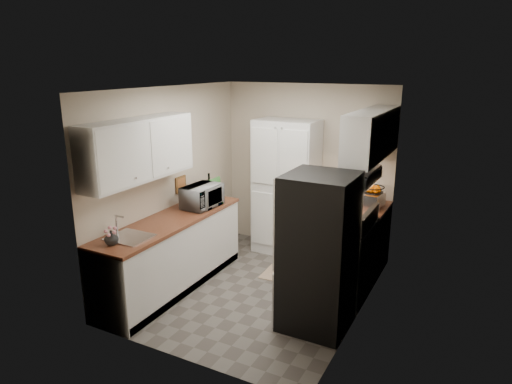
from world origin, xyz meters
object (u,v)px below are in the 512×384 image
refrigerator (319,252)px  toaster_oven (370,200)px  electric_range (343,258)px  pantry_cabinet (286,188)px  microwave (202,196)px  wine_bottle (209,187)px

refrigerator → toaster_oven: size_ratio=4.55×
electric_range → refrigerator: size_ratio=0.66×
pantry_cabinet → microwave: 1.36m
electric_range → microwave: bearing=-172.9°
pantry_cabinet → toaster_oven: bearing=-7.3°
pantry_cabinet → electric_range: 1.58m
electric_range → toaster_oven: size_ratio=3.02×
microwave → toaster_oven: bearing=-60.8°
wine_bottle → toaster_oven: wine_bottle is taller
toaster_oven → refrigerator: bearing=-89.9°
electric_range → microwave: microwave is taller
pantry_cabinet → toaster_oven: 1.30m
electric_range → microwave: 1.99m
refrigerator → microwave: bearing=163.0°
microwave → wine_bottle: wine_bottle is taller
electric_range → toaster_oven: (0.12, 0.76, 0.55)m
pantry_cabinet → refrigerator: bearing=-56.5°
refrigerator → microwave: refrigerator is taller
electric_range → wine_bottle: size_ratio=3.31×
pantry_cabinet → wine_bottle: bearing=-136.3°
electric_range → wine_bottle: wine_bottle is taller
wine_bottle → toaster_oven: (2.12, 0.63, -0.06)m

